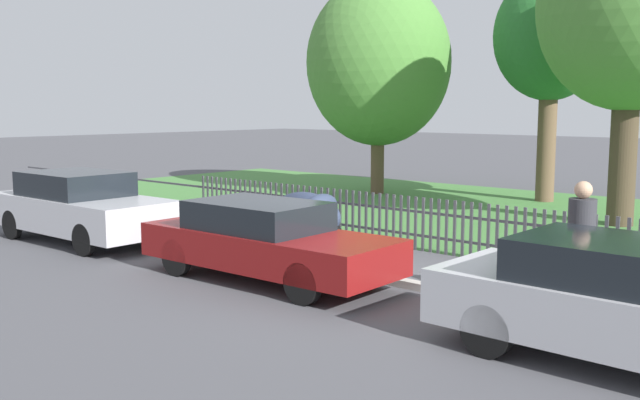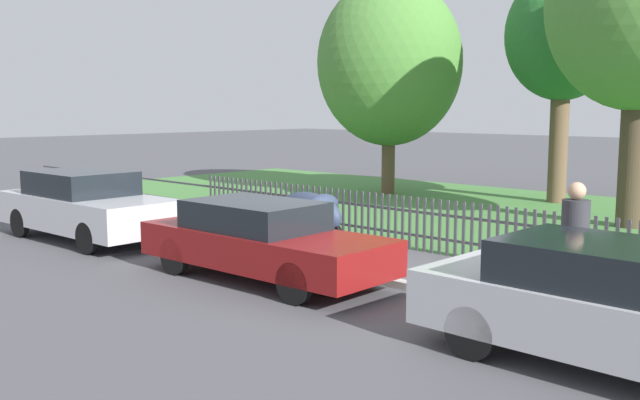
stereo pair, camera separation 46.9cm
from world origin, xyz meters
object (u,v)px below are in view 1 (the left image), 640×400
object	(u,v)px
covered_motorcycle	(308,214)
tree_nearest_kerb	(378,63)
tree_behind_motorcycle	(551,38)
parked_car_silver_hatchback	(81,206)
parked_car_black_saloon	(265,240)
parked_car_navy_estate	(635,304)
pedestrian_near_fence	(581,239)
tree_mid_park	(631,7)

from	to	relation	value
covered_motorcycle	tree_nearest_kerb	bearing A→B (deg)	120.23
tree_behind_motorcycle	tree_nearest_kerb	bearing A→B (deg)	-160.37
tree_behind_motorcycle	parked_car_silver_hatchback	bearing A→B (deg)	-110.12
parked_car_black_saloon	covered_motorcycle	xyz separation A→B (m)	(-1.31, 2.48, 0.02)
parked_car_silver_hatchback	parked_car_navy_estate	xyz separation A→B (m)	(11.38, 0.05, -0.04)
tree_behind_motorcycle	covered_motorcycle	bearing A→B (deg)	-93.03
parked_car_silver_hatchback	parked_car_navy_estate	bearing A→B (deg)	-1.46
pedestrian_near_fence	tree_behind_motorcycle	bearing A→B (deg)	84.50
tree_nearest_kerb	tree_behind_motorcycle	size ratio (longest dim) A/B	1.01
parked_car_black_saloon	tree_behind_motorcycle	distance (m)	13.30
covered_motorcycle	tree_mid_park	world-z (taller)	tree_mid_park
covered_motorcycle	tree_nearest_kerb	distance (m)	10.12
tree_mid_park	tree_behind_motorcycle	bearing A→B (deg)	136.93
parked_car_black_saloon	tree_nearest_kerb	size ratio (longest dim) A/B	0.66
parked_car_black_saloon	parked_car_navy_estate	distance (m)	5.93
parked_car_silver_hatchback	parked_car_black_saloon	size ratio (longest dim) A/B	0.99
parked_car_silver_hatchback	tree_nearest_kerb	size ratio (longest dim) A/B	0.65
parked_car_navy_estate	pedestrian_near_fence	size ratio (longest dim) A/B	2.45
covered_motorcycle	tree_behind_motorcycle	distance (m)	10.97
parked_car_navy_estate	tree_behind_motorcycle	world-z (taller)	tree_behind_motorcycle
parked_car_silver_hatchback	parked_car_navy_estate	distance (m)	11.38
parked_car_navy_estate	parked_car_silver_hatchback	bearing A→B (deg)	-179.37
tree_mid_park	pedestrian_near_fence	bearing A→B (deg)	-74.95
parked_car_silver_hatchback	covered_motorcycle	size ratio (longest dim) A/B	2.32
parked_car_black_saloon	tree_nearest_kerb	distance (m)	12.78
parked_car_silver_hatchback	covered_motorcycle	distance (m)	4.93
tree_nearest_kerb	tree_mid_park	bearing A→B (deg)	-8.76
covered_motorcycle	tree_mid_park	distance (m)	9.19
parked_car_silver_hatchback	tree_behind_motorcycle	world-z (taller)	tree_behind_motorcycle
tree_nearest_kerb	pedestrian_near_fence	size ratio (longest dim) A/B	3.78
parked_car_silver_hatchback	tree_nearest_kerb	distance (m)	11.55
parked_car_black_saloon	tree_mid_park	size ratio (longest dim) A/B	0.60
tree_nearest_kerb	tree_behind_motorcycle	xyz separation A→B (m)	(5.02, 1.79, 0.61)
parked_car_silver_hatchback	tree_behind_motorcycle	xyz separation A→B (m)	(4.68, 12.78, 4.14)
parked_car_silver_hatchback	parked_car_black_saloon	distance (m)	5.46
pedestrian_near_fence	parked_car_black_saloon	bearing A→B (deg)	166.62
tree_nearest_kerb	pedestrian_near_fence	world-z (taller)	tree_nearest_kerb
covered_motorcycle	tree_mid_park	size ratio (longest dim) A/B	0.25
parked_car_navy_estate	tree_mid_park	xyz separation A→B (m)	(-3.42, 9.66, 4.47)
tree_mid_park	parked_car_silver_hatchback	bearing A→B (deg)	-129.35
parked_car_black_saloon	tree_behind_motorcycle	size ratio (longest dim) A/B	0.67
tree_nearest_kerb	tree_behind_motorcycle	bearing A→B (deg)	19.63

